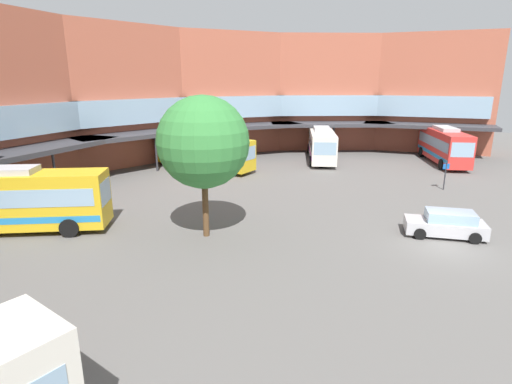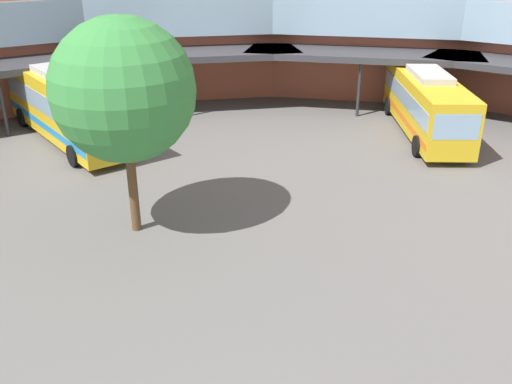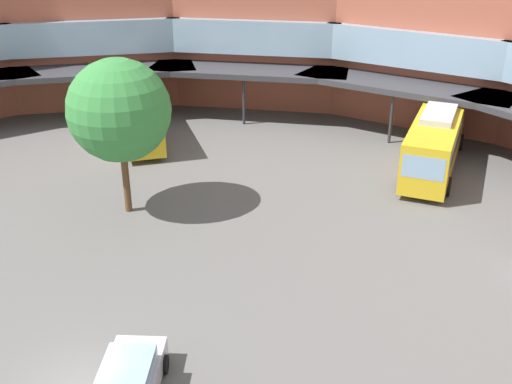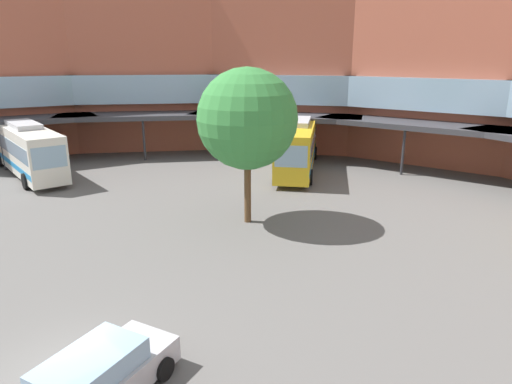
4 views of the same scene
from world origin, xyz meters
TOP-DOWN VIEW (x-y plane):
  - station_building at (-0.00, 22.29)m, footprint 76.37×39.49m
  - bus_1 at (-11.65, 22.64)m, footprint 9.34×11.02m
  - bus_2 at (8.65, 23.95)m, footprint 2.93×11.09m
  - plaza_tree at (-5.65, 12.06)m, footprint 5.17×5.17m

SIDE VIEW (x-z plane):
  - bus_2 at x=8.65m, z-range 0.02..3.64m
  - bus_1 at x=-11.65m, z-range 0.02..4.00m
  - plaza_tree at x=-5.65m, z-range 1.47..9.59m
  - station_building at x=0.00m, z-range -0.26..14.06m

